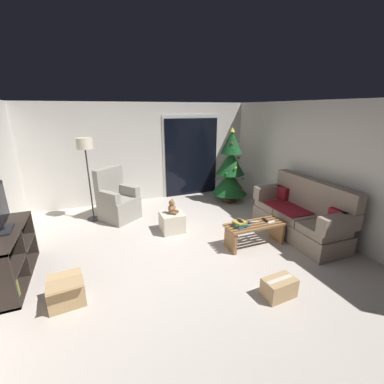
{
  "coord_description": "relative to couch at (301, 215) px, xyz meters",
  "views": [
    {
      "loc": [
        -1.28,
        -3.58,
        2.35
      ],
      "look_at": [
        0.4,
        0.7,
        0.85
      ],
      "focal_mm": 24.05,
      "sensor_mm": 36.0,
      "label": 1
    }
  ],
  "objects": [
    {
      "name": "wall_back",
      "position": [
        -2.32,
        3.18,
        0.85
      ],
      "size": [
        5.72,
        0.12,
        2.5
      ],
      "primitive_type": "cube",
      "color": "silver",
      "rests_on": "ground"
    },
    {
      "name": "armchair",
      "position": [
        -3.19,
        2.08,
        0.0
      ],
      "size": [
        0.95,
        0.96,
        1.13
      ],
      "color": "gray",
      "rests_on": "ground"
    },
    {
      "name": "remote_white",
      "position": [
        -0.77,
        -0.1,
        0.03
      ],
      "size": [
        0.16,
        0.07,
        0.02
      ],
      "primitive_type": "cube",
      "rotation": [
        0.0,
        0.0,
        4.85
      ],
      "color": "silver",
      "rests_on": "coffee_table"
    },
    {
      "name": "ottoman",
      "position": [
        -2.26,
        1.05,
        -0.21
      ],
      "size": [
        0.44,
        0.44,
        0.38
      ],
      "primitive_type": "cube",
      "color": "beige",
      "rests_on": "ground"
    },
    {
      "name": "patio_door_glass",
      "position": [
        -1.04,
        3.09,
        0.65
      ],
      "size": [
        1.5,
        0.02,
        2.1
      ],
      "primitive_type": "cube",
      "color": "black",
      "rests_on": "ground"
    },
    {
      "name": "remote_black",
      "position": [
        -0.81,
        0.03,
        0.03
      ],
      "size": [
        0.06,
        0.16,
        0.02
      ],
      "primitive_type": "cube",
      "rotation": [
        0.0,
        0.0,
        3.06
      ],
      "color": "black",
      "rests_on": "coffee_table"
    },
    {
      "name": "ground_plane",
      "position": [
        -2.32,
        0.12,
        -0.4
      ],
      "size": [
        7.0,
        7.0,
        0.0
      ],
      "primitive_type": "plane",
      "color": "#BCB2A8"
    },
    {
      "name": "media_shelf",
      "position": [
        -4.85,
        0.33,
        -0.03
      ],
      "size": [
        0.4,
        1.4,
        0.78
      ],
      "color": "black",
      "rests_on": "ground"
    },
    {
      "name": "book_stack",
      "position": [
        -1.36,
        -0.02,
        0.06
      ],
      "size": [
        0.27,
        0.24,
        0.09
      ],
      "color": "#285684",
      "rests_on": "coffee_table"
    },
    {
      "name": "patio_door_frame",
      "position": [
        -1.04,
        3.11,
        0.7
      ],
      "size": [
        1.6,
        0.02,
        2.2
      ],
      "primitive_type": "cube",
      "color": "silver",
      "rests_on": "ground"
    },
    {
      "name": "couch",
      "position": [
        0.0,
        0.0,
        0.0
      ],
      "size": [
        0.82,
        1.96,
        1.08
      ],
      "color": "gray",
      "rests_on": "ground"
    },
    {
      "name": "wall_right",
      "position": [
        0.54,
        0.12,
        0.85
      ],
      "size": [
        0.12,
        6.0,
        2.5
      ],
      "primitive_type": "cube",
      "color": "silver",
      "rests_on": "ground"
    },
    {
      "name": "coffee_table",
      "position": [
        -1.05,
        -0.02,
        -0.12
      ],
      "size": [
        1.1,
        0.4,
        0.42
      ],
      "color": "olive",
      "rests_on": "ground"
    },
    {
      "name": "floor_lamp",
      "position": [
        -3.71,
        2.23,
        1.11
      ],
      "size": [
        0.32,
        0.32,
        1.78
      ],
      "color": "#2D2D30",
      "rests_on": "ground"
    },
    {
      "name": "cell_phone",
      "position": [
        -1.36,
        -0.0,
        0.11
      ],
      "size": [
        0.09,
        0.15,
        0.01
      ],
      "primitive_type": "cube",
      "rotation": [
        0.0,
        0.0,
        -0.13
      ],
      "color": "black",
      "rests_on": "book_stack"
    },
    {
      "name": "cardboard_box_taped_mid_floor",
      "position": [
        -1.53,
        -1.27,
        -0.27
      ],
      "size": [
        0.44,
        0.28,
        0.26
      ],
      "color": "tan",
      "rests_on": "ground"
    },
    {
      "name": "cardboard_box_open_near_shelf",
      "position": [
        -4.08,
        -0.44,
        -0.24
      ],
      "size": [
        0.45,
        0.48,
        0.36
      ],
      "color": "tan",
      "rests_on": "ground"
    },
    {
      "name": "remote_graphite",
      "position": [
        -1.16,
        0.07,
        0.03
      ],
      "size": [
        0.11,
        0.16,
        0.02
      ],
      "primitive_type": "cube",
      "rotation": [
        0.0,
        0.0,
        3.6
      ],
      "color": "#333338",
      "rests_on": "coffee_table"
    },
    {
      "name": "christmas_tree",
      "position": [
        -0.34,
        2.16,
        0.45
      ],
      "size": [
        0.91,
        0.91,
        1.92
      ],
      "color": "#4C1E19",
      "rests_on": "ground"
    },
    {
      "name": "teddy_bear_chestnut",
      "position": [
        -2.25,
        1.04,
        0.11
      ],
      "size": [
        0.22,
        0.21,
        0.29
      ],
      "color": "brown",
      "rests_on": "ottoman"
    },
    {
      "name": "remote_silver",
      "position": [
        -1.03,
        0.03,
        0.03
      ],
      "size": [
        0.16,
        0.08,
        0.02
      ],
      "primitive_type": "cube",
      "rotation": [
        0.0,
        0.0,
        1.32
      ],
      "color": "#ADADB2",
      "rests_on": "coffee_table"
    }
  ]
}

